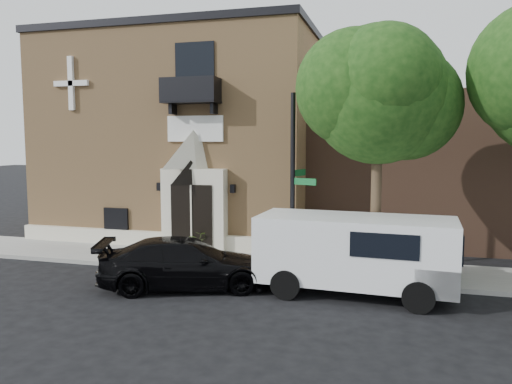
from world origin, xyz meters
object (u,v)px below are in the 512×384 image
at_px(black_sedan, 186,263).
at_px(cargo_van, 362,252).
at_px(street_sign, 293,183).
at_px(pedestrian_near, 448,249).
at_px(fire_hydrant, 338,266).
at_px(dumpster, 409,256).

distance_m(black_sedan, cargo_van, 5.23).
bearing_deg(cargo_van, black_sedan, -169.52).
relative_size(cargo_van, street_sign, 0.98).
relative_size(street_sign, pedestrian_near, 3.73).
bearing_deg(fire_hydrant, street_sign, 169.15).
distance_m(cargo_van, street_sign, 3.26).
xyz_separation_m(black_sedan, dumpster, (6.49, 2.47, 0.06)).
distance_m(cargo_van, dumpster, 2.26).
distance_m(black_sedan, fire_hydrant, 4.73).
relative_size(black_sedan, cargo_van, 0.91).
bearing_deg(black_sedan, cargo_van, -102.17).
xyz_separation_m(dumpster, pedestrian_near, (1.25, 0.90, 0.11)).
bearing_deg(dumpster, street_sign, -167.19).
distance_m(fire_hydrant, pedestrian_near, 3.74).
xyz_separation_m(black_sedan, fire_hydrant, (4.35, 1.82, -0.24)).
distance_m(street_sign, fire_hydrant, 2.98).
distance_m(street_sign, pedestrian_near, 5.48).
bearing_deg(pedestrian_near, fire_hydrant, -0.29).
height_order(cargo_van, dumpster, cargo_van).
bearing_deg(cargo_van, street_sign, 151.33).
xyz_separation_m(black_sedan, street_sign, (2.85, 2.11, 2.32)).
distance_m(cargo_van, pedestrian_near, 3.73).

